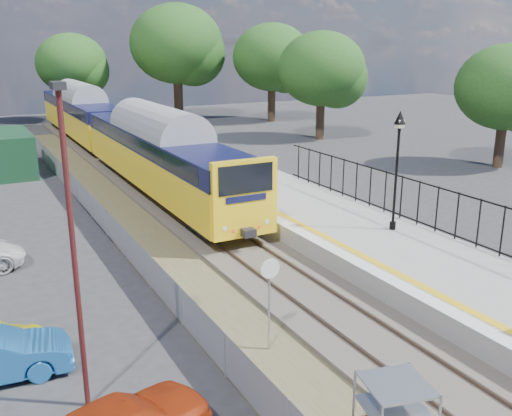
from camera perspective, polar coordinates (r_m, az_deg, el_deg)
ground at (r=15.91m, az=12.84°, el=-14.04°), size 120.00×120.00×0.00m
track_bed at (r=23.13m, az=-3.69°, el=-3.58°), size 5.90×80.00×0.29m
platform at (r=23.86m, az=8.27°, el=-2.18°), size 5.00×70.00×0.90m
platform_edge at (r=22.62m, az=4.07°, el=-1.87°), size 0.90×70.00×0.01m
victorian_lamp_north at (r=22.11m, az=14.05°, el=6.33°), size 0.44×0.44×4.60m
palisade_fence at (r=21.03m, az=22.93°, el=-1.89°), size 0.12×26.00×2.00m
wire_fence at (r=23.95m, az=-14.19°, el=-2.07°), size 0.06×52.00×1.20m
tree_line at (r=53.33m, az=-16.69°, el=14.15°), size 56.80×43.80×11.88m
train at (r=40.40m, az=-14.32°, el=7.79°), size 2.82×40.83×3.51m
speed_sign at (r=14.84m, az=1.36°, el=-8.18°), size 0.53×0.11×2.64m
carpark_lamp at (r=12.40m, az=-17.93°, el=-2.53°), size 0.25×0.50×7.19m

